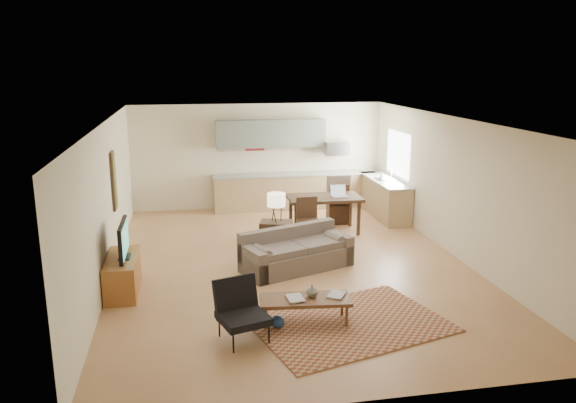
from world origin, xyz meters
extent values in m
plane|color=#AF7A4D|center=(0.00, 0.00, 0.00)|extent=(9.00, 9.00, 0.00)
plane|color=white|center=(0.00, 0.00, 2.70)|extent=(9.00, 9.00, 0.00)
plane|color=beige|center=(0.00, 4.50, 1.35)|extent=(6.50, 0.00, 6.50)
plane|color=beige|center=(0.00, -4.50, 1.35)|extent=(6.50, 0.00, 6.50)
plane|color=beige|center=(-3.25, 0.00, 1.35)|extent=(0.00, 9.00, 9.00)
plane|color=beige|center=(3.25, 0.00, 1.35)|extent=(0.00, 9.00, 9.00)
cube|color=#A5A8AD|center=(2.00, 4.18, 0.45)|extent=(0.62, 0.62, 0.90)
cube|color=#A5A8AD|center=(2.00, 4.20, 1.55)|extent=(0.62, 0.40, 0.35)
cube|color=slate|center=(0.30, 4.33, 1.95)|extent=(2.80, 0.34, 0.70)
cube|color=white|center=(3.23, 3.00, 1.55)|extent=(0.02, 1.40, 1.05)
cube|color=brown|center=(0.37, -2.63, 0.01)|extent=(3.10, 2.53, 0.02)
imported|color=maroon|center=(-0.53, -2.49, 0.41)|extent=(0.27, 0.34, 0.03)
imported|color=navy|center=(0.12, -2.40, 0.41)|extent=(0.50, 0.51, 0.02)
imported|color=black|center=(-0.15, -2.43, 0.49)|extent=(0.23, 0.23, 0.18)
imported|color=beige|center=(2.83, 2.94, 1.02)|extent=(0.13, 0.13, 0.19)
camera|label=1|loc=(-1.88, -9.83, 3.69)|focal=35.00mm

